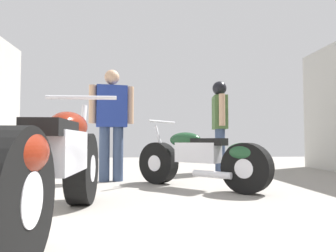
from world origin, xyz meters
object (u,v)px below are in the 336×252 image
Objects in this scene: motorcycle_maroon_cruiser at (57,165)px; mechanic_in_blue at (112,118)px; mechanic_with_helmet at (220,118)px; motorcycle_black_naked at (201,159)px.

mechanic_in_blue is (0.12, 2.51, 0.53)m from motorcycle_maroon_cruiser.
mechanic_in_blue is 0.96× the size of mechanic_with_helmet.
mechanic_with_helmet reaches higher than mechanic_in_blue.
motorcycle_black_naked is at bearing -111.86° from mechanic_with_helmet.
motorcycle_maroon_cruiser is 2.56m from mechanic_in_blue.
mechanic_in_blue is at bearing 147.63° from motorcycle_black_naked.
mechanic_in_blue is 2.29m from mechanic_with_helmet.
motorcycle_black_naked is 2.15m from mechanic_with_helmet.
motorcycle_black_naked is 1.60m from mechanic_in_blue.
mechanic_in_blue reaches higher than motorcycle_black_naked.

